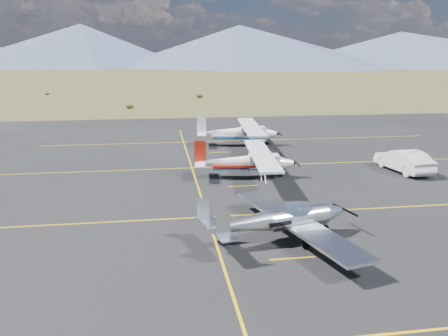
# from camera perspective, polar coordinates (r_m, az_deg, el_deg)

# --- Properties ---
(ground) EXTENTS (1600.00, 1600.00, 0.00)m
(ground) POSITION_cam_1_polar(r_m,az_deg,el_deg) (23.04, 13.55, -7.21)
(ground) COLOR #383D1C
(ground) RESTS_ON ground
(apron) EXTENTS (72.00, 72.00, 0.02)m
(apron) POSITION_cam_1_polar(r_m,az_deg,el_deg) (29.29, 8.50, -2.39)
(apron) COLOR black
(apron) RESTS_ON ground
(aircraft_low_wing) EXTENTS (7.16, 9.79, 2.12)m
(aircraft_low_wing) POSITION_cam_1_polar(r_m,az_deg,el_deg) (20.43, 7.57, -6.66)
(aircraft_low_wing) COLOR silver
(aircraft_low_wing) RESTS_ON apron
(aircraft_cessna) EXTENTS (6.39, 10.60, 2.67)m
(aircraft_cessna) POSITION_cam_1_polar(r_m,az_deg,el_deg) (30.86, 2.92, 0.87)
(aircraft_cessna) COLOR white
(aircraft_cessna) RESTS_ON apron
(aircraft_plain) EXTENTS (7.09, 11.77, 2.97)m
(aircraft_plain) POSITION_cam_1_polar(r_m,az_deg,el_deg) (42.60, 1.93, 4.70)
(aircraft_plain) COLOR white
(aircraft_plain) RESTS_ON apron
(sedan) EXTENTS (2.31, 5.30, 1.70)m
(sedan) POSITION_cam_1_polar(r_m,az_deg,el_deg) (35.25, 22.40, 0.92)
(sedan) COLOR silver
(sedan) RESTS_ON apron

